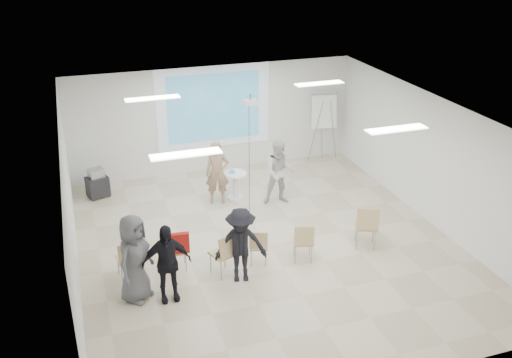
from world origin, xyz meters
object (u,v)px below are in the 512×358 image
object	(u,v)px
pedestal_table	(235,184)
audience_mid	(241,241)
player_right	(280,169)
audience_outer	(134,254)
chair_right_far	(367,224)
player_left	(217,169)
chair_far_left	(128,257)
chair_left_mid	(176,248)
av_cart	(97,184)
chair_left_inner	(225,251)
flipchart_easel	(324,111)
chair_center	(259,244)
laptop	(222,251)
audience_left	(166,258)
chair_right_inner	(304,240)

from	to	relation	value
pedestal_table	audience_mid	xyz separation A→B (m)	(-0.94, -3.56, 0.48)
player_right	audience_outer	xyz separation A→B (m)	(-3.96, -2.95, 0.05)
pedestal_table	audience_mid	size ratio (longest dim) A/B	0.41
chair_right_far	audience_outer	size ratio (longest dim) A/B	0.52
pedestal_table	player_left	size ratio (longest dim) A/B	0.40
chair_far_left	chair_left_mid	world-z (taller)	chair_left_mid
audience_mid	av_cart	bearing A→B (deg)	128.35
pedestal_table	chair_left_inner	xyz separation A→B (m)	(-1.20, -3.32, 0.15)
chair_left_mid	chair_right_far	world-z (taller)	chair_right_far
flipchart_easel	chair_center	bearing A→B (deg)	-117.12
laptop	audience_outer	world-z (taller)	audience_outer
player_left	laptop	bearing A→B (deg)	-90.40
player_left	flipchart_easel	distance (m)	4.17
player_left	audience_left	world-z (taller)	player_left
player_right	chair_left_mid	xyz separation A→B (m)	(-3.07, -2.28, -0.40)
chair_left_inner	av_cart	bearing A→B (deg)	94.48
player_left	chair_left_inner	distance (m)	3.35
pedestal_table	flipchart_easel	world-z (taller)	flipchart_easel
player_right	av_cart	size ratio (longest dim) A/B	2.37
chair_far_left	chair_right_far	distance (m)	5.04
chair_far_left	laptop	xyz separation A→B (m)	(1.82, -0.39, 0.00)
av_cart	pedestal_table	bearing A→B (deg)	-37.52
player_left	av_cart	xyz separation A→B (m)	(-2.86, 1.28, -0.56)
audience_left	flipchart_easel	size ratio (longest dim) A/B	0.88
laptop	audience_mid	world-z (taller)	audience_mid
chair_right_inner	chair_left_inner	bearing A→B (deg)	-163.32
chair_center	chair_right_inner	bearing A→B (deg)	6.74
chair_left_inner	chair_center	world-z (taller)	chair_left_inner
flipchart_easel	chair_left_mid	bearing A→B (deg)	-129.35
player_left	audience_outer	xyz separation A→B (m)	(-2.49, -3.46, 0.05)
chair_left_inner	audience_mid	distance (m)	0.48
audience_left	player_right	bearing A→B (deg)	43.48
chair_right_inner	laptop	world-z (taller)	chair_right_inner
chair_left_mid	av_cart	world-z (taller)	chair_left_mid
chair_far_left	pedestal_table	bearing A→B (deg)	35.87
chair_right_far	audience_mid	world-z (taller)	audience_mid
player_left	player_right	bearing A→B (deg)	-6.26
chair_center	laptop	world-z (taller)	chair_center
chair_right_far	laptop	distance (m)	3.20
chair_center	chair_right_far	xyz separation A→B (m)	(2.41, -0.12, 0.12)
audience_left	chair_far_left	bearing A→B (deg)	125.59
chair_left_inner	pedestal_table	bearing A→B (deg)	49.33
pedestal_table	flipchart_easel	xyz separation A→B (m)	(3.23, 1.75, 1.09)
chair_far_left	chair_right_far	world-z (taller)	chair_right_far
laptop	flipchart_easel	bearing A→B (deg)	-152.68
chair_left_inner	chair_right_far	distance (m)	3.17
chair_right_far	chair_far_left	bearing A→B (deg)	-160.44
laptop	audience_left	xyz separation A→B (m)	(-1.20, -0.51, 0.39)
audience_left	player_left	bearing A→B (deg)	62.83
audience_mid	chair_right_far	bearing A→B (deg)	17.54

